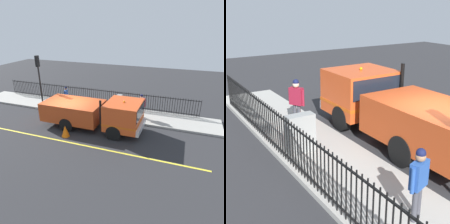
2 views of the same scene
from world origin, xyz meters
The scene contains 10 objects.
ground_plane centered at (0.00, 0.00, 0.00)m, with size 44.99×44.99×0.00m, color #2B2B2D.
sidewalk_slab centered at (2.85, 0.00, 0.07)m, with size 2.59×20.45×0.15m, color #A3A099.
lane_marking centered at (-2.22, 0.00, 0.00)m, with size 0.12×18.40×0.01m, color yellow.
work_truck centered at (0.08, -2.18, 1.22)m, with size 2.46×6.93×2.48m.
worker_standing centered at (2.56, -4.53, 1.26)m, with size 0.47×0.57×1.82m.
pedestrian_distant centered at (2.73, 1.90, 1.18)m, with size 0.60×0.35×1.69m.
iron_fence centered at (4.02, 0.00, 0.84)m, with size 0.04×17.42×1.38m.
traffic_light_near centered at (1.80, 3.64, 3.15)m, with size 0.31×0.23×4.25m.
utility_cabinet centered at (3.36, -2.52, 0.75)m, with size 0.89×0.40×1.21m, color gray.
traffic_cone centered at (-1.62, -0.59, 0.37)m, with size 0.52×0.52×0.74m, color orange.
Camera 1 is at (-11.76, -7.42, 6.80)m, focal length 33.81 mm.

